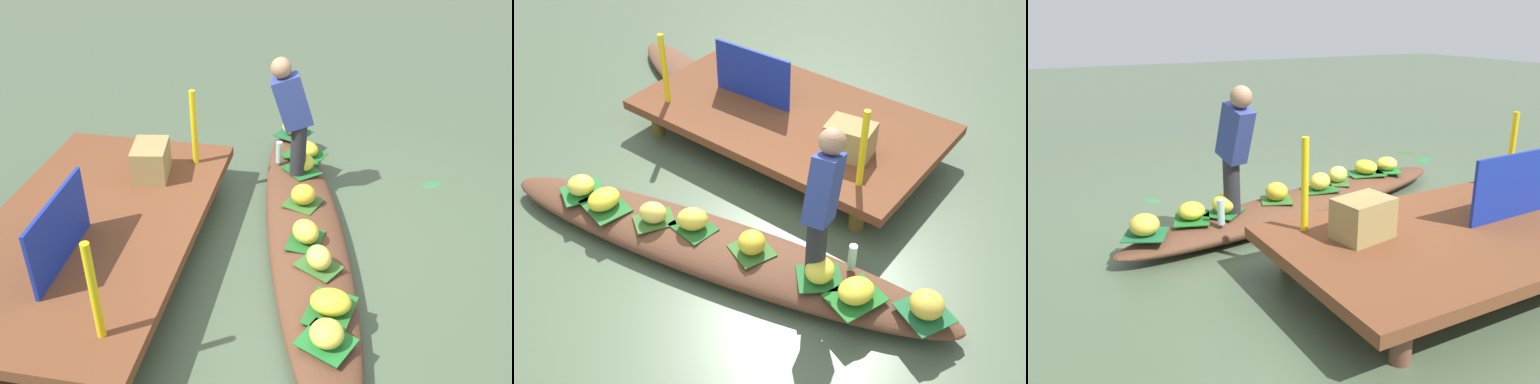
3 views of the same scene
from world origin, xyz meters
TOP-DOWN VIEW (x-y plane):
  - canal_water at (0.00, 0.00)m, footprint 40.00×40.00m
  - dock_platform at (-0.50, 1.80)m, footprint 3.20×1.80m
  - vendor_boat at (0.00, 0.00)m, footprint 4.35×1.57m
  - leaf_mat_0 at (-0.55, -0.15)m, footprint 0.39×0.42m
  - banana_bunch_0 at (-0.55, -0.15)m, footprint 0.30×0.28m
  - leaf_mat_1 at (-0.22, -0.01)m, footprint 0.40×0.33m
  - banana_bunch_1 at (-0.22, -0.01)m, footprint 0.34×0.33m
  - leaf_mat_2 at (0.98, 0.16)m, footprint 0.46×0.45m
  - banana_bunch_2 at (0.98, 0.16)m, footprint 0.26×0.28m
  - leaf_mat_3 at (-1.36, -0.28)m, footprint 0.44×0.46m
  - banana_bunch_3 at (-1.36, -0.28)m, footprint 0.28×0.27m
  - leaf_mat_4 at (-1.04, -0.29)m, footprint 0.49×0.41m
  - banana_bunch_4 at (-1.04, -0.29)m, footprint 0.26×0.32m
  - leaf_mat_5 at (0.36, 0.07)m, footprint 0.41×0.40m
  - banana_bunch_5 at (0.36, 0.07)m, footprint 0.32×0.32m
  - leaf_mat_6 at (1.79, 0.34)m, footprint 0.47×0.46m
  - banana_bunch_6 at (1.79, 0.34)m, footprint 0.36×0.36m
  - leaf_mat_7 at (1.31, 0.16)m, footprint 0.44×0.49m
  - banana_bunch_7 at (1.31, 0.16)m, footprint 0.34×0.36m
  - vendor_person at (0.89, 0.27)m, footprint 0.26×0.46m
  - water_bottle at (1.11, 0.41)m, footprint 0.07×0.07m
  - market_banner at (-1.00, 1.80)m, footprint 0.96×0.06m
  - railing_post_west at (-1.70, 1.20)m, footprint 0.06×0.06m
  - railing_post_east at (0.70, 1.20)m, footprint 0.06×0.06m
  - produce_crate at (0.38, 1.55)m, footprint 0.49×0.39m
  - drifting_plant_0 at (-2.80, -1.57)m, footprint 0.36×0.35m
  - drifting_plant_1 at (1.34, -1.23)m, footprint 0.24×0.26m
  - drifting_plant_2 at (-2.75, -1.12)m, footprint 0.36×0.31m

SIDE VIEW (x-z plane):
  - canal_water at x=0.00m, z-range 0.00..0.00m
  - drifting_plant_0 at x=-2.80m, z-range 0.00..0.01m
  - drifting_plant_1 at x=1.34m, z-range 0.00..0.01m
  - drifting_plant_2 at x=-2.75m, z-range 0.00..0.01m
  - vendor_boat at x=0.00m, z-range 0.00..0.24m
  - leaf_mat_0 at x=-0.55m, z-range 0.24..0.25m
  - leaf_mat_1 at x=-0.22m, z-range 0.24..0.25m
  - leaf_mat_2 at x=0.98m, z-range 0.24..0.25m
  - leaf_mat_3 at x=-1.36m, z-range 0.24..0.25m
  - leaf_mat_4 at x=-1.04m, z-range 0.24..0.25m
  - leaf_mat_5 at x=0.36m, z-range 0.24..0.25m
  - leaf_mat_6 at x=1.79m, z-range 0.24..0.25m
  - leaf_mat_7 at x=1.31m, z-range 0.24..0.25m
  - banana_bunch_7 at x=1.31m, z-range 0.25..0.40m
  - banana_bunch_4 at x=-1.04m, z-range 0.25..0.41m
  - banana_bunch_3 at x=-1.36m, z-range 0.25..0.41m
  - dock_platform at x=-0.50m, z-range 0.14..0.53m
  - banana_bunch_2 at x=0.98m, z-range 0.25..0.43m
  - banana_bunch_0 at x=-0.55m, z-range 0.25..0.43m
  - banana_bunch_5 at x=0.36m, z-range 0.25..0.44m
  - banana_bunch_1 at x=-0.22m, z-range 0.25..0.44m
  - banana_bunch_6 at x=1.79m, z-range 0.25..0.44m
  - water_bottle at x=1.11m, z-range 0.24..0.48m
  - produce_crate at x=0.38m, z-range 0.39..0.72m
  - market_banner at x=-1.00m, z-range 0.39..0.96m
  - railing_post_west at x=-1.70m, z-range 0.39..1.16m
  - railing_post_east at x=0.70m, z-range 0.39..1.16m
  - vendor_person at x=0.89m, z-range 0.32..1.56m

